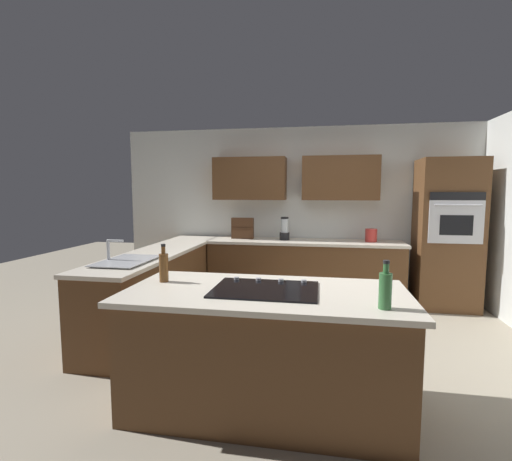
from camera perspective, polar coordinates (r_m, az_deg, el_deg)
name	(u,v)px	position (r m, az deg, el deg)	size (l,w,h in m)	color
ground_plane	(305,349)	(4.02, 7.71, -17.75)	(14.00, 14.00, 0.00)	#9E937F
wall_back	(308,205)	(5.73, 8.12, 4.02)	(6.00, 0.44, 2.60)	silver
lower_cabinets_back	(304,272)	(5.53, 7.48, -6.41)	(2.80, 0.60, 0.86)	brown
countertop_back	(304,242)	(5.45, 7.54, -1.78)	(2.84, 0.64, 0.04)	silver
lower_cabinets_side	(162,287)	(4.80, -14.42, -8.46)	(0.60, 2.90, 0.86)	brown
countertop_side	(161,251)	(4.71, -14.56, -3.16)	(0.64, 2.94, 0.04)	silver
island_base	(265,352)	(2.88, 1.44, -18.33)	(1.98, 0.91, 0.86)	brown
island_top	(265,293)	(2.72, 1.47, -9.68)	(2.06, 0.99, 0.04)	silver
wall_oven	(447,234)	(5.69, 27.59, -0.51)	(0.80, 0.66, 2.07)	brown
sink_unit	(126,260)	(3.99, -19.60, -4.41)	(0.46, 0.70, 0.23)	#515456
cooktop	(265,289)	(2.72, 1.49, -9.09)	(0.76, 0.56, 0.03)	black
blender	(285,230)	(5.50, 4.47, 0.08)	(0.15, 0.15, 0.34)	black
spice_rack	(243,228)	(5.63, -2.10, 0.36)	(0.34, 0.11, 0.32)	#472B19
kettle	(371,235)	(5.53, 17.47, -0.72)	(0.17, 0.17, 0.19)	red
oil_bottle	(164,266)	(3.03, -14.16, -5.45)	(0.07, 0.07, 0.31)	brown
second_bottle	(385,289)	(2.41, 19.47, -8.62)	(0.08, 0.08, 0.30)	#336B38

